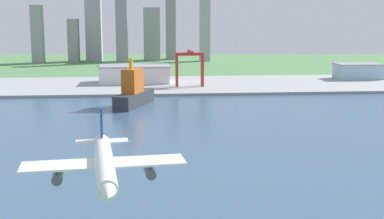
% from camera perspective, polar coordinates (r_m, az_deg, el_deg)
% --- Properties ---
extents(ground_plane, '(2400.00, 2400.00, 0.00)m').
position_cam_1_polar(ground_plane, '(336.64, -1.03, -1.54)').
color(ground_plane, '#4F7F4D').
extents(water_bay, '(840.00, 360.00, 0.15)m').
position_cam_1_polar(water_bay, '(278.24, -0.13, -3.96)').
color(water_bay, '#385675').
rests_on(water_bay, ground).
extents(industrial_pier, '(840.00, 140.00, 2.50)m').
position_cam_1_polar(industrial_pier, '(523.77, -2.54, 2.69)').
color(industrial_pier, '#989C9D').
rests_on(industrial_pier, ground).
extents(airplane_landing, '(39.51, 46.69, 14.57)m').
position_cam_1_polar(airplane_landing, '(124.47, -9.55, -5.90)').
color(airplane_landing, white).
extents(container_barge, '(31.42, 55.87, 37.38)m').
position_cam_1_polar(container_barge, '(404.47, -6.37, 1.84)').
color(container_barge, '#2D3338').
rests_on(container_barge, water_bay).
extents(port_crane_red, '(27.01, 35.45, 35.19)m').
position_cam_1_polar(port_crane_red, '(500.37, -0.25, 5.45)').
color(port_crane_red, '#B72D23').
rests_on(port_crane_red, industrial_pier).
extents(warehouse_main, '(70.68, 41.48, 17.53)m').
position_cam_1_polar(warehouse_main, '(536.54, -6.26, 3.89)').
color(warehouse_main, white).
rests_on(warehouse_main, industrial_pier).
extents(warehouse_annex, '(48.05, 30.02, 16.62)m').
position_cam_1_polar(warehouse_annex, '(594.34, 17.67, 4.01)').
color(warehouse_annex, '#99BCD1').
rests_on(warehouse_annex, industrial_pier).
extents(distant_skyline, '(273.74, 80.42, 159.01)m').
position_cam_1_polar(distant_skyline, '(846.00, -7.62, 9.51)').
color(distant_skyline, gray).
rests_on(distant_skyline, ground).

